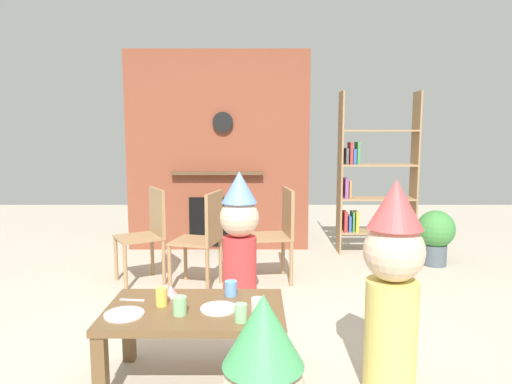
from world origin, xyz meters
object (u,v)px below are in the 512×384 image
object	(u,v)px
paper_cup_far_left	(162,297)
child_in_pink	(393,282)
paper_plate_front	(219,308)
dining_chair_right	(279,229)
paper_cup_near_left	(258,306)
paper_cup_center	(232,288)
birthday_cake_slice	(171,291)
child_by_the_chairs	(240,238)
coffee_table	(196,320)
bookshelf	(371,180)
paper_plate_rear	(125,314)
dining_chair_middle	(205,234)
paper_cup_near_right	(180,306)
paper_cup_far_right	(241,313)
potted_plant_tall	(436,234)
dining_chair_left	(148,229)

from	to	relation	value
paper_cup_far_left	child_in_pink	world-z (taller)	child_in_pink
paper_plate_front	dining_chair_right	bearing A→B (deg)	77.18
paper_cup_near_left	paper_plate_front	world-z (taller)	paper_cup_near_left
paper_cup_center	birthday_cake_slice	distance (m)	0.36
paper_cup_far_left	child_by_the_chairs	xyz separation A→B (m)	(0.41, 1.06, 0.10)
child_in_pink	coffee_table	bearing A→B (deg)	-0.00
bookshelf	paper_plate_rear	world-z (taller)	bookshelf
paper_cup_center	birthday_cake_slice	world-z (taller)	paper_cup_center
bookshelf	dining_chair_middle	size ratio (longest dim) A/B	2.11
dining_chair_middle	dining_chair_right	distance (m)	0.72
paper_cup_near_right	dining_chair_right	size ratio (longest dim) A/B	0.11
paper_cup_far_left	paper_cup_far_right	bearing A→B (deg)	-25.70
paper_cup_far_left	dining_chair_right	xyz separation A→B (m)	(0.75, 1.80, 0.01)
bookshelf	paper_cup_far_right	size ratio (longest dim) A/B	20.38
paper_cup_far_left	child_in_pink	size ratio (longest dim) A/B	0.08
bookshelf	child_in_pink	distance (m)	3.06
child_by_the_chairs	potted_plant_tall	world-z (taller)	child_by_the_chairs
coffee_table	paper_cup_far_right	world-z (taller)	paper_cup_far_right
paper_cup_near_right	paper_cup_near_left	bearing A→B (deg)	0.89
dining_chair_left	dining_chair_middle	size ratio (longest dim) A/B	1.00
paper_cup_near_left	paper_cup_center	xyz separation A→B (m)	(-0.16, 0.29, 0.00)
paper_cup_near_right	child_by_the_chairs	distance (m)	1.23
paper_cup_near_right	dining_chair_right	xyz separation A→B (m)	(0.63, 1.94, 0.01)
paper_plate_rear	dining_chair_middle	world-z (taller)	dining_chair_middle
paper_cup_near_left	child_in_pink	distance (m)	0.74
paper_cup_near_right	child_in_pink	size ratio (longest dim) A/B	0.08
paper_cup_far_right	dining_chair_middle	xyz separation A→B (m)	(-0.39, 1.80, 0.01)
dining_chair_middle	paper_cup_near_left	bearing A→B (deg)	119.95
dining_chair_middle	child_in_pink	bearing A→B (deg)	139.76
bookshelf	paper_cup_far_right	bearing A→B (deg)	-114.82
bookshelf	paper_cup_near_left	size ratio (longest dim) A/B	21.22
child_by_the_chairs	potted_plant_tall	size ratio (longest dim) A/B	1.89
paper_cup_near_left	potted_plant_tall	bearing A→B (deg)	51.82
paper_cup_far_right	paper_cup_center	bearing A→B (deg)	100.31
paper_plate_front	coffee_table	bearing A→B (deg)	167.75
paper_plate_rear	potted_plant_tall	distance (m)	3.63
paper_plate_front	paper_cup_near_left	bearing A→B (deg)	-17.00
coffee_table	birthday_cake_slice	size ratio (longest dim) A/B	10.03
child_in_pink	paper_cup_far_right	bearing A→B (deg)	11.87
child_by_the_chairs	dining_chair_middle	xyz separation A→B (m)	(-0.34, 0.52, -0.09)
paper_plate_front	dining_chair_left	bearing A→B (deg)	114.07
coffee_table	paper_cup_far_left	world-z (taller)	paper_cup_far_left
paper_cup_far_left	dining_chair_left	world-z (taller)	dining_chair_left
paper_cup_near_left	child_by_the_chairs	size ratio (longest dim) A/B	0.08
birthday_cake_slice	dining_chair_middle	distance (m)	1.44
paper_plate_front	potted_plant_tall	distance (m)	3.21
paper_plate_front	dining_chair_right	distance (m)	1.91
paper_cup_far_right	dining_chair_left	distance (m)	2.23
child_in_pink	paper_cup_far_left	bearing A→B (deg)	-0.60
paper_cup_near_right	paper_plate_rear	world-z (taller)	paper_cup_near_right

